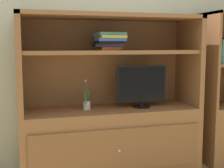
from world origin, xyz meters
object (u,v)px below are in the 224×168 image
(potted_plant, at_px, (87,104))
(upright_book_row, at_px, (219,52))
(media_console, at_px, (111,125))
(tv_monitor, at_px, (142,85))
(bookshelf_tall, at_px, (222,114))
(magazine_stack, at_px, (109,41))

(potted_plant, height_order, upright_book_row, upright_book_row)
(upright_book_row, bearing_deg, media_console, 179.72)
(tv_monitor, xyz_separation_m, bookshelf_tall, (0.98, 0.04, -0.36))
(upright_book_row, bearing_deg, bookshelf_tall, 6.06)
(media_console, distance_m, potted_plant, 0.33)
(media_console, relative_size, bookshelf_tall, 1.07)
(tv_monitor, relative_size, upright_book_row, 1.89)
(potted_plant, bearing_deg, upright_book_row, -0.54)
(magazine_stack, bearing_deg, upright_book_row, 0.27)
(media_console, distance_m, upright_book_row, 1.41)
(tv_monitor, height_order, upright_book_row, upright_book_row)
(potted_plant, distance_m, magazine_stack, 0.65)
(media_console, xyz_separation_m, upright_book_row, (1.21, -0.01, 0.72))
(media_console, bearing_deg, magazine_stack, -151.85)
(tv_monitor, xyz_separation_m, magazine_stack, (-0.34, 0.02, 0.44))
(media_console, xyz_separation_m, magazine_stack, (-0.02, -0.01, 0.84))
(tv_monitor, bearing_deg, upright_book_row, 1.88)
(bookshelf_tall, bearing_deg, magazine_stack, -179.35)
(magazine_stack, height_order, bookshelf_tall, bookshelf_tall)
(bookshelf_tall, bearing_deg, potted_plant, 179.83)
(media_console, bearing_deg, upright_book_row, -0.28)
(magazine_stack, bearing_deg, tv_monitor, -3.97)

